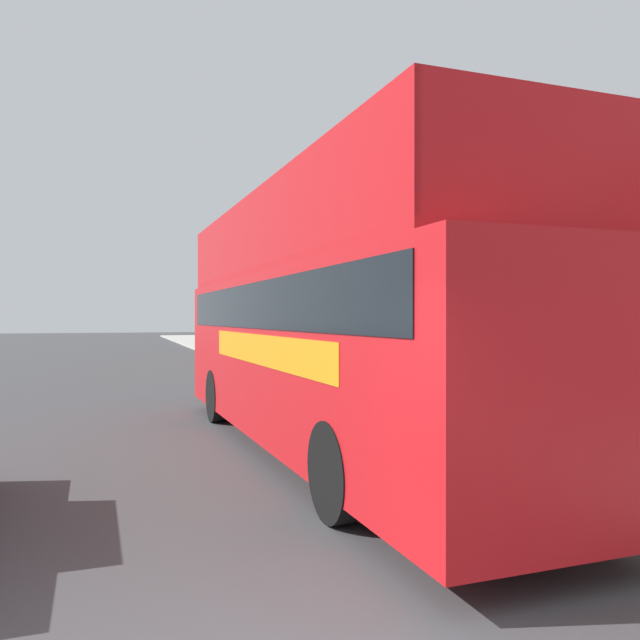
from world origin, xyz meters
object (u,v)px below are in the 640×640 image
parked_car_ahead_of_bus (254,368)px  lamp_post_second (337,267)px  lamp_post_third (260,284)px  pedestrian_second (572,386)px  tour_bus (322,337)px  lamp_post_nearest (585,213)px  pedestrian_third (552,365)px

parked_car_ahead_of_bus → lamp_post_second: bearing=-55.0°
lamp_post_third → pedestrian_second: bearing=-89.4°
tour_bus → lamp_post_second: (2.60, 6.42, 1.73)m
tour_bus → lamp_post_third: bearing=79.1°
tour_bus → lamp_post_nearest: lamp_post_nearest is taller
parked_car_ahead_of_bus → lamp_post_second: 4.31m
tour_bus → pedestrian_second: (2.78, -2.65, -0.62)m
parked_car_ahead_of_bus → lamp_post_third: size_ratio=0.84×
tour_bus → lamp_post_third: size_ratio=2.25×
tour_bus → parked_car_ahead_of_bus: bearing=83.0°
pedestrian_second → lamp_post_second: size_ratio=0.36×
parked_car_ahead_of_bus → pedestrian_second: 11.86m
parked_car_ahead_of_bus → pedestrian_second: size_ratio=2.34×
pedestrian_third → lamp_post_third: bearing=99.2°
parked_car_ahead_of_bus → lamp_post_third: lamp_post_third is taller
parked_car_ahead_of_bus → pedestrian_third: pedestrian_third is taller
lamp_post_third → pedestrian_third: bearing=-80.8°
parked_car_ahead_of_bus → lamp_post_nearest: (1.70, -12.19, 2.90)m
pedestrian_third → lamp_post_nearest: 5.12m
lamp_post_second → lamp_post_third: size_ratio=0.99×
lamp_post_second → lamp_post_third: bearing=90.0°
lamp_post_nearest → lamp_post_third: (0.05, 19.17, 0.08)m
lamp_post_nearest → lamp_post_second: (0.06, 9.58, 0.04)m
parked_car_ahead_of_bus → lamp_post_third: bearing=76.9°
parked_car_ahead_of_bus → pedestrian_third: bearing=-62.2°
parked_car_ahead_of_bus → lamp_post_third: 7.78m
lamp_post_nearest → pedestrian_third: bearing=56.1°
pedestrian_second → lamp_post_third: (-0.19, 18.66, 2.38)m
lamp_post_second → parked_car_ahead_of_bus: bearing=124.0°
pedestrian_second → pedestrian_third: (2.30, 3.28, 0.00)m
lamp_post_nearest → pedestrian_second: bearing=64.4°
pedestrian_second → pedestrian_third: bearing=55.0°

